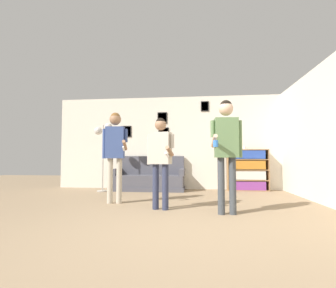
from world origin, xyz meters
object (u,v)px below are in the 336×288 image
object	(u,v)px
person_player_foreground_center	(160,153)
drinking_cup	(244,148)
couch	(150,179)
bookshelf	(247,170)
floor_lamp	(103,137)
person_player_foreground_left	(115,146)
person_watcher_holding_cup	(226,142)

from	to	relation	value
person_player_foreground_center	drinking_cup	size ratio (longest dim) A/B	16.67
person_player_foreground_center	couch	bearing A→B (deg)	104.27
bookshelf	drinking_cup	size ratio (longest dim) A/B	11.88
couch	drinking_cup	xyz separation A→B (m)	(2.63, 0.19, 0.88)
bookshelf	person_player_foreground_center	bearing A→B (deg)	-124.32
couch	floor_lamp	bearing A→B (deg)	-158.63
person_player_foreground_left	person_watcher_holding_cup	size ratio (longest dim) A/B	0.99
person_player_foreground_left	person_watcher_holding_cup	xyz separation A→B (m)	(2.09, -0.80, 0.01)
person_player_foreground_left	person_watcher_holding_cup	distance (m)	2.24
couch	person_watcher_holding_cup	xyz separation A→B (m)	(1.80, -3.02, 0.83)
couch	person_player_foreground_center	size ratio (longest dim) A/B	1.23
bookshelf	floor_lamp	world-z (taller)	floor_lamp
bookshelf	person_player_foreground_left	world-z (taller)	person_player_foreground_left
person_watcher_holding_cup	person_player_foreground_center	bearing A→B (deg)	166.18
couch	bookshelf	xyz separation A→B (m)	(2.70, 0.19, 0.26)
bookshelf	person_player_foreground_left	distance (m)	3.88
person_player_foreground_center	drinking_cup	bearing A→B (deg)	56.66
couch	person_watcher_holding_cup	bearing A→B (deg)	-59.20
person_player_foreground_center	drinking_cup	distance (m)	3.52
couch	floor_lamp	distance (m)	1.72
floor_lamp	drinking_cup	size ratio (longest dim) A/B	19.25
bookshelf	floor_lamp	distance (m)	4.05
bookshelf	drinking_cup	bearing A→B (deg)	179.99
person_player_foreground_center	person_watcher_holding_cup	bearing A→B (deg)	-13.82
floor_lamp	drinking_cup	distance (m)	3.89
person_player_foreground_center	person_player_foreground_left	bearing A→B (deg)	151.81
floor_lamp	person_watcher_holding_cup	size ratio (longest dim) A/B	1.01
bookshelf	drinking_cup	distance (m)	0.62
couch	drinking_cup	size ratio (longest dim) A/B	20.49
couch	floor_lamp	xyz separation A→B (m)	(-1.19, -0.47, 1.16)
person_player_foreground_center	person_watcher_holding_cup	distance (m)	1.14
floor_lamp	person_player_foreground_center	size ratio (longest dim) A/B	1.15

